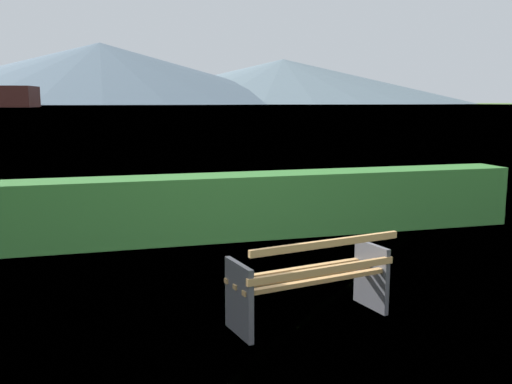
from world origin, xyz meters
name	(u,v)px	position (x,y,z in m)	size (l,w,h in m)	color
ground_plane	(308,319)	(0.00, 0.00, 0.00)	(1400.00, 1400.00, 0.00)	#567A38
water_surface	(104,106)	(0.00, 307.07, 0.00)	(620.00, 620.00, 0.00)	#6B8EA3
park_bench	(311,279)	(0.01, -0.06, 0.42)	(1.66, 0.87, 0.87)	tan
hedge_row	(229,206)	(0.00, 3.47, 0.49)	(9.63, 0.72, 0.99)	#387A33
distant_hills	(118,74)	(16.46, 574.54, 29.61)	(730.47, 418.66, 80.27)	slate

